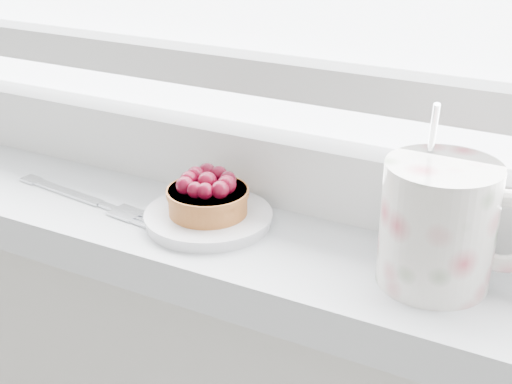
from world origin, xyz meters
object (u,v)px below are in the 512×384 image
Objects in this scene: floral_mug at (443,223)px; fork at (89,200)px; raspberry_tart at (208,195)px; saucer at (208,218)px.

fork is (-0.36, -0.02, -0.05)m from floral_mug.
raspberry_tart is 0.14m from fork.
saucer is 1.57× the size of raspberry_tart.
fork is (-0.14, -0.02, -0.00)m from saucer.
floral_mug is 0.36m from fork.
raspberry_tart is at bearing 118.07° from saucer.
fork is at bearing -173.52° from saucer.
floral_mug is (0.22, -0.00, 0.02)m from raspberry_tart.
fork is at bearing -173.38° from raspberry_tart.
floral_mug reaches higher than fork.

